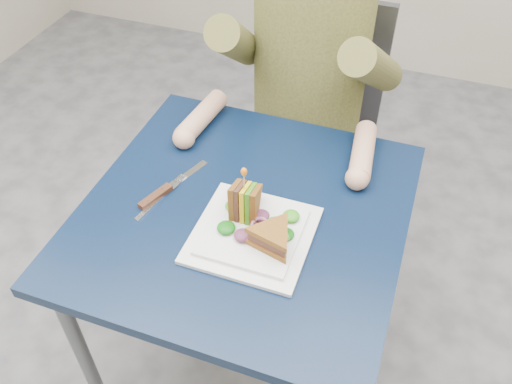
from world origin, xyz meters
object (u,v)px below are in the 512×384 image
at_px(fork, 160,198).
at_px(plate, 253,234).
at_px(table, 244,232).
at_px(sandwich_flat, 273,237).
at_px(sandwich_upright, 245,202).
at_px(chair, 312,118).
at_px(diner, 311,32).
at_px(knife, 162,192).

bearing_deg(fork, plate, -8.60).
distance_m(table, sandwich_flat, 0.19).
bearing_deg(sandwich_flat, sandwich_upright, 142.30).
bearing_deg(plate, sandwich_flat, -24.44).
bearing_deg(fork, sandwich_upright, 1.83).
bearing_deg(table, chair, 90.00).
height_order(plate, sandwich_flat, sandwich_flat).
relative_size(diner, sandwich_flat, 5.07).
height_order(table, plate, plate).
relative_size(sandwich_flat, sandwich_upright, 1.03).
relative_size(plate, sandwich_flat, 1.77).
distance_m(chair, sandwich_flat, 0.79).
distance_m(sandwich_flat, knife, 0.32).
xyz_separation_m(chair, sandwich_upright, (0.01, -0.68, 0.24)).
bearing_deg(fork, table, 9.67).
distance_m(table, fork, 0.22).
height_order(fork, knife, knife).
bearing_deg(sandwich_flat, chair, 97.83).
height_order(diner, plate, diner).
xyz_separation_m(plate, sandwich_flat, (0.06, -0.02, 0.04)).
distance_m(sandwich_upright, knife, 0.22).
relative_size(table, plate, 2.88).
height_order(diner, fork, diner).
xyz_separation_m(sandwich_flat, sandwich_upright, (-0.09, 0.07, 0.01)).
xyz_separation_m(diner, knife, (-0.21, -0.56, -0.18)).
distance_m(plate, knife, 0.26).
relative_size(chair, plate, 3.58).
bearing_deg(sandwich_flat, fork, 168.38).
bearing_deg(knife, fork, -82.54).
bearing_deg(sandwich_upright, diner, 91.29).
xyz_separation_m(plate, knife, (-0.25, 0.05, -0.00)).
bearing_deg(diner, chair, 90.00).
bearing_deg(sandwich_upright, fork, -178.17).
xyz_separation_m(sandwich_flat, knife, (-0.31, 0.08, -0.04)).
height_order(plate, sandwich_upright, sandwich_upright).
height_order(plate, knife, plate).
height_order(sandwich_upright, fork, sandwich_upright).
bearing_deg(plate, sandwich_upright, 128.33).
xyz_separation_m(sandwich_flat, fork, (-0.31, 0.06, -0.04)).
distance_m(fork, knife, 0.02).
bearing_deg(diner, knife, -110.08).
height_order(diner, knife, diner).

